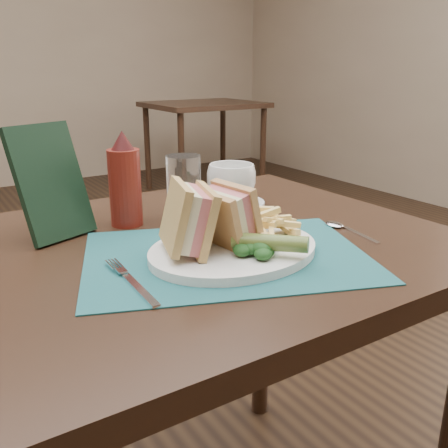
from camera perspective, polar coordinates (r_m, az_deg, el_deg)
name	(u,v)px	position (r m, az deg, el deg)	size (l,w,h in m)	color
floor	(123,421)	(1.69, -11.50, -21.20)	(7.00, 7.00, 0.00)	black
table_main	(203,409)	(1.10, -2.46, -20.41)	(0.90, 0.75, 0.75)	black
table_bg_right	(204,147)	(4.32, -2.26, 8.78)	(0.90, 0.75, 0.75)	black
placemat	(226,256)	(0.83, 0.27, -3.66)	(0.46, 0.33, 0.00)	#194E51
plate	(234,250)	(0.83, 1.12, -2.99)	(0.30, 0.24, 0.01)	white
sandwich_half_a	(175,219)	(0.78, -5.59, 0.60)	(0.06, 0.12, 0.10)	tan
sandwich_half_b	(218,217)	(0.81, -0.73, 0.77)	(0.06, 0.10, 0.09)	tan
kale_garnish	(262,248)	(0.79, 4.37, -2.75)	(0.11, 0.08, 0.03)	#143915
pickle_spear	(270,243)	(0.78, 5.27, -2.13)	(0.03, 0.03, 0.12)	#4C6024
fries_pile	(259,221)	(0.88, 4.05, 0.35)	(0.18, 0.20, 0.05)	#EECE77
fork	(131,279)	(0.74, -10.54, -6.24)	(0.03, 0.17, 0.01)	silver
spoon	(351,230)	(0.98, 14.31, -0.66)	(0.03, 0.15, 0.01)	silver
saucer	(231,204)	(1.13, 0.84, 2.35)	(0.15, 0.15, 0.01)	white
coffee_cup	(231,183)	(1.11, 0.85, 4.72)	(0.11, 0.11, 0.09)	white
drinking_glass	(184,187)	(1.03, -4.62, 4.22)	(0.07, 0.07, 0.13)	white
ketchup_bottle	(125,179)	(0.99, -11.29, 5.09)	(0.06, 0.06, 0.19)	#621810
check_presenter	(51,182)	(0.95, -19.18, 4.53)	(0.13, 0.01, 0.21)	black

